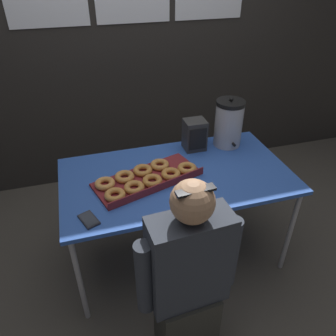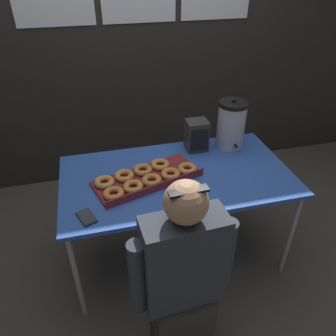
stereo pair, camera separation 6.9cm
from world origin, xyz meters
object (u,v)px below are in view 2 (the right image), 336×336
donut_box (145,178)px  space_heater (197,135)px  coffee_urn (231,124)px  person_seated (183,282)px  cell_phone (86,217)px

donut_box → space_heater: bearing=18.1°
coffee_urn → person_seated: size_ratio=0.31×
cell_phone → person_seated: size_ratio=0.13×
coffee_urn → space_heater: size_ratio=1.66×
cell_phone → person_seated: person_seated is taller
donut_box → person_seated: size_ratio=0.61×
donut_box → person_seated: person_seated is taller
cell_phone → person_seated: 0.62m
space_heater → person_seated: size_ratio=0.19×
coffee_urn → person_seated: bearing=-123.4°
coffee_urn → space_heater: 0.27m
space_heater → person_seated: bearing=-111.3°
person_seated → space_heater: bearing=-114.9°
cell_phone → person_seated: (0.44, -0.41, -0.17)m
donut_box → cell_phone: bearing=-161.9°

